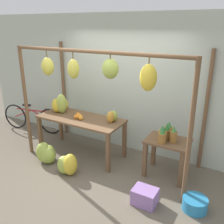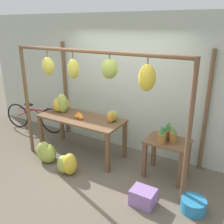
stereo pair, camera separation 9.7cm
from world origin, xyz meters
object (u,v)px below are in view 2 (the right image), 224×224
banana_pile_ground_right (67,164)px  fruit_crate_white (143,197)px  parked_bicycle (34,118)px  orange_pile (79,116)px  papaya_pile (112,117)px  banana_pile_on_table (61,104)px  blue_bucket (193,205)px  banana_pile_ground_left (47,153)px  pineapple_cluster (166,134)px

banana_pile_ground_right → fruit_crate_white: 1.52m
parked_bicycle → fruit_crate_white: bearing=-17.8°
orange_pile → banana_pile_ground_right: 0.99m
parked_bicycle → papaya_pile: papaya_pile is taller
fruit_crate_white → parked_bicycle: size_ratio=0.22×
banana_pile_on_table → blue_bucket: 3.21m
banana_pile_ground_left → banana_pile_ground_right: (0.61, -0.11, 0.01)m
banana_pile_on_table → parked_bicycle: (-1.20, 0.26, -0.63)m
parked_bicycle → blue_bucket: bearing=-12.0°
banana_pile_ground_left → blue_bucket: bearing=1.7°
parked_bicycle → banana_pile_on_table: bearing=-12.4°
banana_pile_ground_left → orange_pile: bearing=57.3°
orange_pile → blue_bucket: orange_pile is taller
orange_pile → parked_bicycle: (-1.78, 0.39, -0.51)m
fruit_crate_white → papaya_pile: papaya_pile is taller
pineapple_cluster → banana_pile_ground_left: 2.34m
fruit_crate_white → papaya_pile: (-1.09, 0.91, 0.79)m
fruit_crate_white → parked_bicycle: (-3.54, 1.14, 0.22)m
orange_pile → fruit_crate_white: orange_pile is taller
banana_pile_ground_left → papaya_pile: 1.48m
orange_pile → pineapple_cluster: size_ratio=0.57×
orange_pile → banana_pile_ground_right: size_ratio=0.50×
orange_pile → papaya_pile: papaya_pile is taller
banana_pile_ground_left → banana_pile_ground_right: bearing=-10.6°
banana_pile_ground_right → blue_bucket: banana_pile_ground_right is taller
banana_pile_on_table → orange_pile: banana_pile_on_table is taller
papaya_pile → banana_pile_ground_left: bearing=-144.3°
papaya_pile → banana_pile_on_table: bearing=-178.2°
banana_pile_ground_left → banana_pile_on_table: bearing=105.6°
banana_pile_on_table → banana_pile_ground_left: bearing=-74.4°
banana_pile_ground_right → fruit_crate_white: (1.52, -0.05, -0.06)m
banana_pile_on_table → orange_pile: size_ratio=1.74×
banana_pile_ground_left → papaya_pile: bearing=35.7°
parked_bicycle → banana_pile_ground_right: bearing=-28.5°
banana_pile_ground_right → papaya_pile: size_ratio=1.67×
fruit_crate_white → parked_bicycle: 3.72m
orange_pile → fruit_crate_white: size_ratio=0.65×
pineapple_cluster → banana_pile_ground_right: 1.85m
banana_pile_ground_right → papaya_pile: (0.43, 0.87, 0.73)m
orange_pile → parked_bicycle: orange_pile is taller
pineapple_cluster → fruit_crate_white: size_ratio=1.14×
fruit_crate_white → parked_bicycle: bearing=162.2°
fruit_crate_white → pineapple_cluster: bearing=90.3°
blue_bucket → parked_bicycle: bearing=168.0°
orange_pile → banana_pile_ground_left: bearing=-122.7°
blue_bucket → papaya_pile: bearing=159.4°
banana_pile_ground_right → papaya_pile: bearing=63.5°
banana_pile_ground_left → papaya_pile: (1.05, 0.75, 0.73)m
pineapple_cluster → papaya_pile: papaya_pile is taller
fruit_crate_white → blue_bucket: 0.73m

